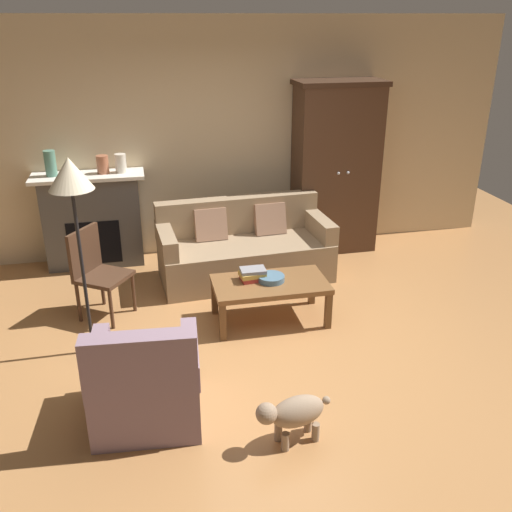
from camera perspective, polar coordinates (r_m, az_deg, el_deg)
The scene contains 15 objects.
ground_plane at distance 5.15m, azimuth 0.89°, elevation -9.50°, with size 9.60×9.60×0.00m, color #B27A47.
back_wall at distance 6.98m, azimuth -3.85°, elevation 11.74°, with size 7.20×0.10×2.80m, color beige.
fireplace at distance 6.90m, azimuth -16.18°, elevation 3.57°, with size 1.26×0.48×1.12m.
armoire at distance 7.08m, azimuth 8.05°, elevation 8.82°, with size 1.06×0.57×2.09m.
couch at distance 6.41m, azimuth -1.22°, elevation 0.61°, with size 1.97×0.97×0.86m.
coffee_table at distance 5.44m, azimuth 1.44°, elevation -3.15°, with size 1.10×0.60×0.42m.
fruit_bowl at distance 5.43m, azimuth 1.54°, elevation -2.26°, with size 0.26×0.26×0.06m, color slate.
book_stack at distance 5.43m, azimuth -0.32°, elevation -1.87°, with size 0.27×0.20×0.12m.
mantel_vase_jade at distance 6.74m, azimuth -20.10°, elevation 8.80°, with size 0.13×0.13×0.29m, color slate.
mantel_vase_terracotta at distance 6.69m, azimuth -15.26°, elevation 8.93°, with size 0.13×0.13×0.20m, color #A86042.
mantel_vase_cream at distance 6.68m, azimuth -13.54°, elevation 9.12°, with size 0.13×0.13×0.21m, color beige.
armchair_near_left at distance 4.27m, azimuth -11.08°, elevation -12.62°, with size 0.83×0.83×0.88m.
side_chair_wooden at distance 5.71m, azimuth -15.93°, elevation -1.17°, with size 0.61×0.61×0.90m.
floor_lamp at distance 4.73m, azimuth -18.18°, elevation 6.71°, with size 0.36×0.36×1.77m.
dog at distance 4.06m, azimuth 3.81°, elevation -15.59°, with size 0.56×0.28×0.39m.
Camera 1 is at (-0.99, -4.22, 2.79)m, focal length 39.51 mm.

